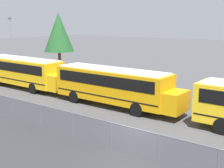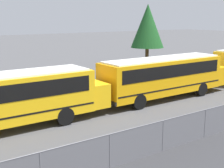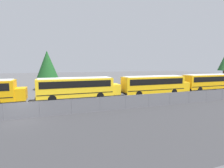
# 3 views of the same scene
# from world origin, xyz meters

# --- Properties ---
(school_bus_2) EXTENTS (11.94, 2.60, 3.22)m
(school_bus_2) POSITION_xyz_m (-18.84, 7.12, 1.93)
(school_bus_2) COLOR yellow
(school_bus_2) RESTS_ON ground_plane
(school_bus_3) EXTENTS (11.94, 2.60, 3.22)m
(school_bus_3) POSITION_xyz_m (-6.64, 7.11, 1.93)
(school_bus_3) COLOR orange
(school_bus_3) RESTS_ON ground_plane
(tree_2) EXTENTS (4.07, 4.07, 7.82)m
(tree_2) POSITION_xyz_m (2.25, 19.42, 5.16)
(tree_2) COLOR #51381E
(tree_2) RESTS_ON ground_plane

